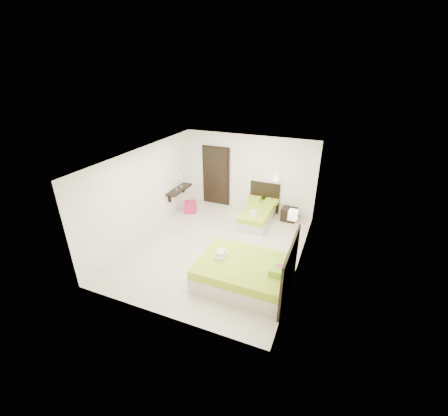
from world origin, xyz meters
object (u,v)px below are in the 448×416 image
at_px(bed_double, 247,272).
at_px(nightstand, 289,214).
at_px(bed_single, 258,213).
at_px(ottoman, 190,207).

distance_m(bed_double, nightstand, 3.53).
relative_size(bed_single, bed_double, 0.81).
distance_m(nightstand, ottoman, 3.35).
relative_size(bed_single, ottoman, 4.51).
distance_m(bed_single, bed_double, 3.19).
height_order(bed_single, bed_double, bed_double).
distance_m(bed_double, ottoman, 4.11).
bearing_deg(ottoman, bed_single, 7.50).
bearing_deg(nightstand, ottoman, -166.14).
height_order(bed_single, ottoman, bed_single).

